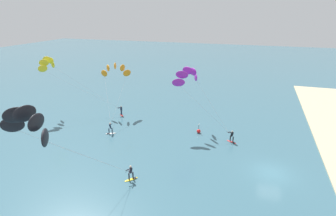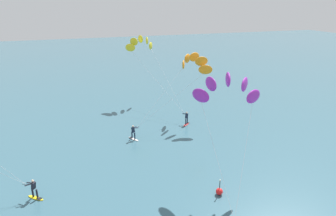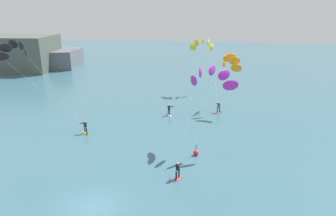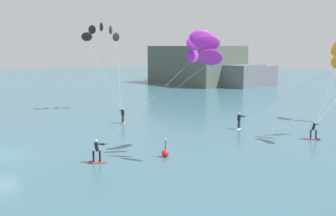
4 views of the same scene
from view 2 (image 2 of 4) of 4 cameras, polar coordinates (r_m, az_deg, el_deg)
kitesurfer_nearshore at (r=23.31m, az=11.42°, el=2.90°), size 6.21×9.44×9.28m
kitesurfer_far_out at (r=43.69m, az=-4.94°, el=11.80°), size 5.75×13.11×9.77m
kitesurfer_downwind at (r=36.10m, az=4.60°, el=8.27°), size 10.58×6.65×8.62m
marker_buoy at (r=24.54m, az=9.87°, el=-15.55°), size 0.56×0.56×1.38m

